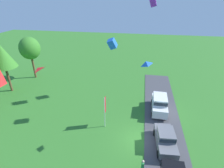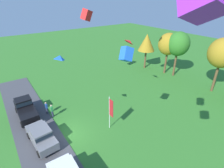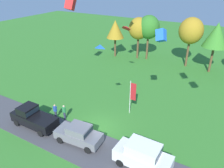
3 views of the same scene
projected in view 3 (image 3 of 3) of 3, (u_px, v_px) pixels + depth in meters
ground_plane at (98, 128)px, 22.41m from camera, size 120.00×120.00×0.00m
pavement_strip at (82, 144)px, 20.22m from camera, size 36.00×4.40×0.06m
car_pickup_near_entrance at (33, 117)px, 22.27m from camera, size 5.00×2.06×2.14m
car_sedan_far_end at (79, 134)px, 20.03m from camera, size 4.52×2.22×1.84m
car_suv_by_flagpole at (143, 155)px, 17.32m from camera, size 4.64×2.13×2.28m
person_watching_sky at (55, 111)px, 23.64m from camera, size 0.36×0.24×1.71m
person_beside_suv at (64, 112)px, 23.49m from camera, size 0.36×0.24×1.71m
tree_far_right at (115, 29)px, 39.98m from camera, size 3.22×3.22×6.80m
tree_center_back at (139, 29)px, 38.85m from camera, size 3.55×3.55×7.50m
tree_lone_near at (149, 27)px, 38.29m from camera, size 3.77×3.77×7.95m
tree_far_left at (191, 31)px, 34.98m from camera, size 3.89×3.89×8.20m
tree_left_of_center at (216, 35)px, 32.79m from camera, size 3.74×3.74×7.90m
flag_banner at (132, 94)px, 23.65m from camera, size 0.71×0.08×4.04m
kite_diamond_high_left at (127, 28)px, 26.62m from camera, size 1.06×1.15×0.81m
kite_diamond_topmost at (100, 47)px, 18.27m from camera, size 0.88×1.02×0.60m
kite_box_near_flag at (70, 4)px, 26.97m from camera, size 1.39×1.64×1.80m
kite_box_mid_center at (161, 35)px, 19.12m from camera, size 1.07×1.10×1.38m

